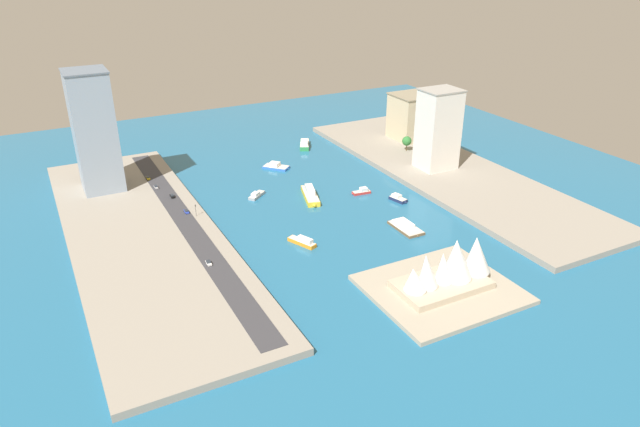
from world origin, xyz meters
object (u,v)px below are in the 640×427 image
object	(u,v)px
catamaran_blue	(276,166)
ferry_green_doubledeck	(305,144)
water_taxi_orange	(302,241)
office_block_beige	(413,116)
tower_tall_glass	(94,131)
traffic_light_waterfront	(196,209)
ferry_yellow_fast	(310,195)
yacht_sleek_gray	(257,195)
hotel_broad_white	(438,129)
patrol_launch_navy	(398,198)
suv_black	(172,196)
van_white	(209,263)
barge_flat_brown	(405,226)
tugboat_red	(362,191)
opera_landmark	(449,267)
sedan_silver	(156,187)
hatchback_blue	(186,211)
taxi_yellow_cab	(148,178)

from	to	relation	value
catamaran_blue	ferry_green_doubledeck	bearing A→B (deg)	-140.11
water_taxi_orange	office_block_beige	world-z (taller)	office_block_beige
tower_tall_glass	traffic_light_waterfront	bearing A→B (deg)	120.65
ferry_yellow_fast	ferry_green_doubledeck	bearing A→B (deg)	-114.01
yacht_sleek_gray	ferry_green_doubledeck	size ratio (longest dim) A/B	0.57
yacht_sleek_gray	hotel_broad_white	xyz separation A→B (m)	(-116.78, 15.35, 27.21)
patrol_launch_navy	hotel_broad_white	size ratio (longest dim) A/B	0.24
suv_black	van_white	bearing A→B (deg)	86.73
barge_flat_brown	suv_black	bearing A→B (deg)	-41.82
tugboat_red	office_block_beige	world-z (taller)	office_block_beige
van_white	suv_black	bearing A→B (deg)	-93.27
traffic_light_waterfront	opera_landmark	xyz separation A→B (m)	(-76.08, 113.74, 3.32)
sedan_silver	traffic_light_waterfront	distance (m)	48.69
patrol_launch_navy	hatchback_blue	xyz separation A→B (m)	(113.69, -33.07, 2.73)
water_taxi_orange	sedan_silver	size ratio (longest dim) A/B	3.47
van_white	yacht_sleek_gray	bearing A→B (deg)	-126.51
office_block_beige	hotel_broad_white	world-z (taller)	hotel_broad_white
water_taxi_orange	opera_landmark	distance (m)	75.42
hatchback_blue	traffic_light_waterfront	bearing A→B (deg)	119.66
barge_flat_brown	traffic_light_waterfront	world-z (taller)	traffic_light_waterfront
catamaran_blue	taxi_yellow_cab	size ratio (longest dim) A/B	3.84
barge_flat_brown	catamaran_blue	xyz separation A→B (m)	(24.54, -111.23, 0.17)
hotel_broad_white	sedan_silver	xyz separation A→B (m)	(167.31, -47.21, -24.23)
barge_flat_brown	office_block_beige	world-z (taller)	office_block_beige
opera_landmark	suv_black	bearing A→B (deg)	-60.60
tugboat_red	traffic_light_waterfront	world-z (taller)	traffic_light_waterfront
tugboat_red	tower_tall_glass	distance (m)	156.25
hotel_broad_white	hatchback_blue	distance (m)	162.60
taxi_yellow_cab	opera_landmark	bearing A→B (deg)	116.10
patrol_launch_navy	van_white	distance (m)	122.46
catamaran_blue	tower_tall_glass	size ratio (longest dim) A/B	0.26
tower_tall_glass	barge_flat_brown	bearing A→B (deg)	137.28
opera_landmark	tugboat_red	bearing A→B (deg)	-101.34
yacht_sleek_gray	tower_tall_glass	world-z (taller)	tower_tall_glass
ferry_yellow_fast	hatchback_blue	xyz separation A→B (m)	(70.75, -6.75, 1.90)
yacht_sleek_gray	tugboat_red	size ratio (longest dim) A/B	1.06
opera_landmark	taxi_yellow_cab	bearing A→B (deg)	-63.90
barge_flat_brown	sedan_silver	xyz separation A→B (m)	(103.55, -105.41, 2.99)
sedan_silver	traffic_light_waterfront	world-z (taller)	traffic_light_waterfront
yacht_sleek_gray	water_taxi_orange	bearing A→B (deg)	88.48
patrol_launch_navy	sedan_silver	bearing A→B (deg)	-31.73
water_taxi_orange	barge_flat_brown	bearing A→B (deg)	170.64
tugboat_red	sedan_silver	bearing A→B (deg)	-27.57
van_white	barge_flat_brown	bearing A→B (deg)	176.70
water_taxi_orange	hotel_broad_white	world-z (taller)	hotel_broad_white
tower_tall_glass	taxi_yellow_cab	distance (m)	42.51
barge_flat_brown	hatchback_blue	xyz separation A→B (m)	(96.91, -64.08, 2.97)
van_white	opera_landmark	size ratio (longest dim) A/B	0.10
opera_landmark	water_taxi_orange	bearing A→B (deg)	-60.02
tugboat_red	hotel_broad_white	world-z (taller)	hotel_broad_white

